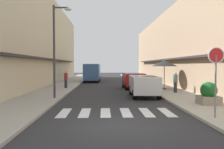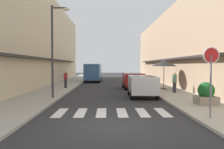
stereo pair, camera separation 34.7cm
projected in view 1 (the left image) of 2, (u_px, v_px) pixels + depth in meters
The scene contains 15 objects.
ground_plane at pixel (109, 86), 25.57m from camera, with size 92.61×92.61×0.00m, color #2B2B2D.
sidewalk_left at pixel (64, 86), 25.40m from camera, with size 3.01×58.93×0.12m, color #9E998E.
sidewalk_right at pixel (153, 85), 25.74m from camera, with size 3.01×58.93×0.12m, color #ADA899.
building_row_left at pixel (28, 40), 26.18m from camera, with size 5.50×39.88×9.84m.
building_row_right at pixel (187, 48), 26.82m from camera, with size 5.50×39.88×8.19m.
crosswalk at pixel (116, 112), 11.14m from camera, with size 5.20×2.20×0.01m.
parked_car_near at pixel (144, 84), 16.60m from camera, with size 1.91×3.95×1.47m.
parked_car_mid at pixel (133, 79), 22.54m from camera, with size 1.83×3.96×1.47m.
delivery_van at pixel (92, 71), 31.91m from camera, with size 2.10×5.44×2.37m.
round_street_sign at pixel (216, 64), 9.44m from camera, with size 0.65×0.07×2.79m.
street_lamp at pixel (57, 42), 15.18m from camera, with size 1.19×0.28×5.85m.
cafe_umbrella at pixel (164, 63), 21.08m from camera, with size 2.22×2.22×2.54m.
planter_corner at pixel (209, 94), 12.79m from camera, with size 1.04×1.04×1.19m.
pedestrian_walking_near at pixel (66, 79), 22.04m from camera, with size 0.34×0.34×1.57m.
pedestrian_walking_far at pixel (175, 82), 18.34m from camera, with size 0.34×0.34×1.58m.
Camera 1 is at (-0.56, -8.67, 2.19)m, focal length 38.58 mm.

